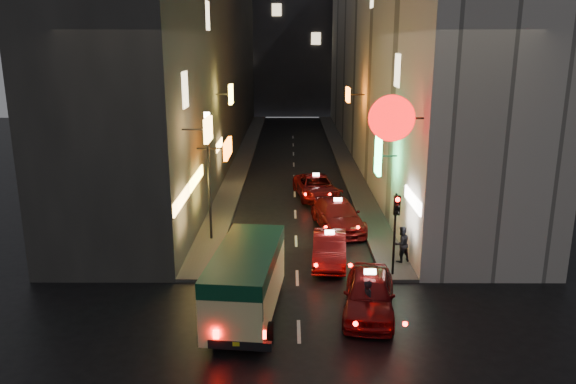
{
  "coord_description": "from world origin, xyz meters",
  "views": [
    {
      "loc": [
        -0.31,
        -13.24,
        9.54
      ],
      "look_at": [
        -0.4,
        13.0,
        2.53
      ],
      "focal_mm": 35.0,
      "sensor_mm": 36.0,
      "label": 1
    }
  ],
  "objects_px": {
    "traffic_light": "(396,217)",
    "lamp_post": "(209,168)",
    "minibus": "(246,275)",
    "pedestrian_crossing": "(368,299)",
    "taxi_near": "(369,290)"
  },
  "relations": [
    {
      "from": "minibus",
      "to": "traffic_light",
      "type": "height_order",
      "value": "traffic_light"
    },
    {
      "from": "taxi_near",
      "to": "pedestrian_crossing",
      "type": "xyz_separation_m",
      "value": [
        -0.14,
        -0.66,
        -0.01
      ]
    },
    {
      "from": "pedestrian_crossing",
      "to": "lamp_post",
      "type": "xyz_separation_m",
      "value": [
        -6.63,
        8.28,
        2.84
      ]
    },
    {
      "from": "minibus",
      "to": "taxi_near",
      "type": "relative_size",
      "value": 1.03
    },
    {
      "from": "pedestrian_crossing",
      "to": "lamp_post",
      "type": "bearing_deg",
      "value": 24.03
    },
    {
      "from": "taxi_near",
      "to": "pedestrian_crossing",
      "type": "distance_m",
      "value": 0.68
    },
    {
      "from": "traffic_light",
      "to": "lamp_post",
      "type": "relative_size",
      "value": 0.56
    },
    {
      "from": "minibus",
      "to": "traffic_light",
      "type": "bearing_deg",
      "value": 29.77
    },
    {
      "from": "taxi_near",
      "to": "lamp_post",
      "type": "xyz_separation_m",
      "value": [
        -6.76,
        7.61,
        2.83
      ]
    },
    {
      "from": "traffic_light",
      "to": "lamp_post",
      "type": "distance_m",
      "value": 9.42
    },
    {
      "from": "minibus",
      "to": "traffic_light",
      "type": "relative_size",
      "value": 1.73
    },
    {
      "from": "minibus",
      "to": "lamp_post",
      "type": "height_order",
      "value": "lamp_post"
    },
    {
      "from": "pedestrian_crossing",
      "to": "taxi_near",
      "type": "bearing_deg",
      "value": -26.18
    },
    {
      "from": "traffic_light",
      "to": "lamp_post",
      "type": "xyz_separation_m",
      "value": [
        -8.2,
        4.53,
        1.04
      ]
    },
    {
      "from": "minibus",
      "to": "traffic_light",
      "type": "xyz_separation_m",
      "value": [
        5.85,
        3.34,
        1.09
      ]
    }
  ]
}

